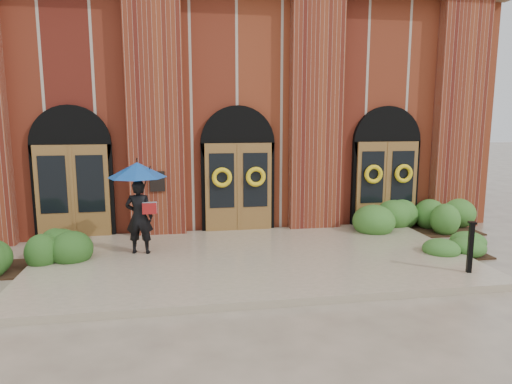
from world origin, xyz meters
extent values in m
plane|color=gray|center=(0.00, 0.00, 0.00)|extent=(90.00, 90.00, 0.00)
cube|color=tan|center=(0.00, 0.15, 0.07)|extent=(10.00, 5.30, 0.15)
cube|color=maroon|center=(0.00, 8.90, 3.50)|extent=(16.00, 12.00, 7.00)
cube|color=black|center=(-2.25, 2.47, 1.65)|extent=(0.40, 0.05, 0.55)
cube|color=maroon|center=(-2.25, 2.73, 3.50)|extent=(1.50, 0.45, 7.00)
cube|color=maroon|center=(2.25, 2.73, 3.50)|extent=(1.50, 0.45, 7.00)
cube|color=maroon|center=(6.75, 2.73, 3.50)|extent=(1.50, 0.45, 7.00)
cube|color=brown|center=(-4.50, 2.71, 1.40)|extent=(1.90, 0.10, 2.50)
cylinder|color=black|center=(-4.50, 2.85, 2.65)|extent=(2.10, 0.22, 2.10)
cube|color=brown|center=(0.00, 2.71, 1.40)|extent=(1.90, 0.10, 2.50)
cylinder|color=black|center=(0.00, 2.85, 2.65)|extent=(2.10, 0.22, 2.10)
cube|color=brown|center=(4.50, 2.71, 1.40)|extent=(1.90, 0.10, 2.50)
cylinder|color=black|center=(4.50, 2.85, 2.65)|extent=(2.10, 0.22, 2.10)
torus|color=yellow|center=(-0.48, 2.59, 1.70)|extent=(0.57, 0.13, 0.57)
torus|color=yellow|center=(0.48, 2.59, 1.70)|extent=(0.57, 0.13, 0.57)
torus|color=yellow|center=(4.02, 2.59, 1.70)|extent=(0.57, 0.13, 0.57)
torus|color=yellow|center=(4.98, 2.59, 1.70)|extent=(0.57, 0.13, 0.57)
imported|color=black|center=(-2.62, 0.84, 1.04)|extent=(0.70, 0.52, 1.77)
cone|color=#124592|center=(-2.62, 0.84, 2.16)|extent=(1.56, 1.56, 0.35)
cylinder|color=black|center=(-2.57, 0.79, 1.69)|extent=(0.02, 0.02, 0.59)
cube|color=#ADAFB3|center=(-2.36, 0.70, 1.27)|extent=(0.35, 0.21, 0.26)
cube|color=maroon|center=(-2.36, 0.61, 1.27)|extent=(0.33, 0.07, 0.26)
cube|color=black|center=(4.30, -1.73, 0.67)|extent=(0.12, 0.12, 1.05)
cube|color=black|center=(4.30, -1.73, 1.22)|extent=(0.18, 0.18, 0.04)
ellipsoid|color=#234918|center=(-5.28, 0.50, 0.38)|extent=(2.99, 1.19, 0.77)
ellipsoid|color=#316022|center=(5.20, 2.20, 0.43)|extent=(3.36, 1.34, 0.86)
ellipsoid|color=#2E5A20|center=(5.10, 0.00, 0.23)|extent=(1.28, 1.09, 0.45)
camera|label=1|loc=(-1.64, -10.04, 3.39)|focal=32.00mm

